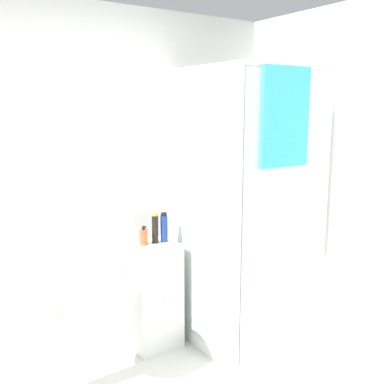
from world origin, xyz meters
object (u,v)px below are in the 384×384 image
shampoo_bottle_tall_black (155,228)px  shampoo_bottle_blue (164,228)px  soap_dispenser (144,237)px  sink (67,293)px

shampoo_bottle_tall_black → shampoo_bottle_blue: size_ratio=1.03×
soap_dispenser → sink: bearing=-159.0°
soap_dispenser → shampoo_bottle_blue: size_ratio=0.65×
sink → soap_dispenser: sink is taller
shampoo_bottle_tall_black → shampoo_bottle_blue: 0.07m
sink → soap_dispenser: 0.74m
soap_dispenser → shampoo_bottle_tall_black: size_ratio=0.63×
sink → shampoo_bottle_blue: bearing=16.1°
soap_dispenser → shampoo_bottle_blue: 0.17m
soap_dispenser → shampoo_bottle_tall_black: (0.10, -0.00, 0.05)m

